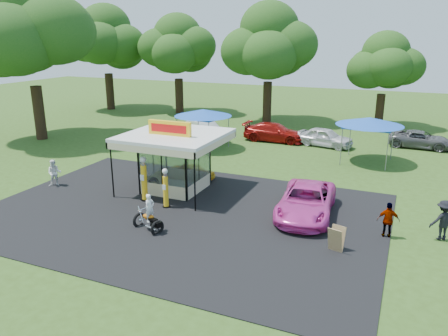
{
  "coord_description": "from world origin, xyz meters",
  "views": [
    {
      "loc": [
        10.14,
        -16.15,
        8.74
      ],
      "look_at": [
        1.5,
        4.0,
        2.03
      ],
      "focal_mm": 35.0,
      "sensor_mm": 36.0,
      "label": 1
    }
  ],
  "objects": [
    {
      "name": "motorcycle",
      "position": [
        -0.36,
        -0.43,
        0.73
      ],
      "size": [
        1.67,
        1.18,
        1.89
      ],
      "rotation": [
        0.0,
        0.0,
        -0.33
      ],
      "color": "black",
      "rests_on": "ground"
    },
    {
      "name": "gas_pump_left",
      "position": [
        -2.67,
        2.73,
        1.21
      ],
      "size": [
        0.47,
        0.47,
        2.52
      ],
      "color": "black",
      "rests_on": "ground"
    },
    {
      "name": "bg_car_a",
      "position": [
        -6.16,
        17.51,
        0.81
      ],
      "size": [
        5.12,
        3.95,
        1.62
      ],
      "primitive_type": "imported",
      "rotation": [
        0.0,
        0.0,
        1.05
      ],
      "color": "white",
      "rests_on": "ground"
    },
    {
      "name": "gas_station_kiosk",
      "position": [
        -2.0,
        4.99,
        1.78
      ],
      "size": [
        5.4,
        5.4,
        4.18
      ],
      "color": "white",
      "rests_on": "ground"
    },
    {
      "name": "ground",
      "position": [
        0.0,
        0.0,
        0.0
      ],
      "size": [
        120.0,
        120.0,
        0.0
      ],
      "primitive_type": "plane",
      "color": "#2F4A17",
      "rests_on": "ground"
    },
    {
      "name": "bg_car_d",
      "position": [
        11.2,
        21.5,
        0.68
      ],
      "size": [
        4.98,
        2.49,
        1.36
      ],
      "primitive_type": "imported",
      "rotation": [
        0.0,
        0.0,
        1.52
      ],
      "color": "#505052",
      "rests_on": "ground"
    },
    {
      "name": "pink_sedan",
      "position": [
        5.9,
        4.19,
        0.77
      ],
      "size": [
        3.05,
        5.76,
        1.54
      ],
      "primitive_type": "imported",
      "rotation": [
        0.0,
        0.0,
        0.09
      ],
      "color": "#DD3CA6",
      "rests_on": "ground"
    },
    {
      "name": "oak_far_a",
      "position": [
        -23.61,
        27.38,
        7.64
      ],
      "size": [
        10.12,
        10.12,
        12.0
      ],
      "color": "black",
      "rests_on": "ground"
    },
    {
      "name": "asphalt_apron",
      "position": [
        0.0,
        2.0,
        0.02
      ],
      "size": [
        20.0,
        14.0,
        0.04
      ],
      "primitive_type": "cube",
      "color": "black",
      "rests_on": "ground"
    },
    {
      "name": "tent_west",
      "position": [
        -4.77,
        14.42,
        2.86
      ],
      "size": [
        4.52,
        4.52,
        3.16
      ],
      "rotation": [
        0.0,
        0.0,
        -0.13
      ],
      "color": "gray",
      "rests_on": "ground"
    },
    {
      "name": "spectator_east_a",
      "position": [
        12.05,
        3.91,
        0.92
      ],
      "size": [
        1.38,
        1.19,
        1.85
      ],
      "primitive_type": "imported",
      "rotation": [
        0.0,
        0.0,
        3.67
      ],
      "color": "black",
      "rests_on": "ground"
    },
    {
      "name": "oak_far_b",
      "position": [
        -14.58,
        28.34,
        6.93
      ],
      "size": [
        9.1,
        9.1,
        10.86
      ],
      "color": "black",
      "rests_on": "ground"
    },
    {
      "name": "gas_pump_right",
      "position": [
        -1.1,
        2.33,
        1.03
      ],
      "size": [
        0.4,
        0.4,
        2.15
      ],
      "color": "black",
      "rests_on": "ground"
    },
    {
      "name": "bg_car_b",
      "position": [
        -0.27,
        19.04,
        0.77
      ],
      "size": [
        5.32,
        2.19,
        1.54
      ],
      "primitive_type": "imported",
      "rotation": [
        0.0,
        0.0,
        1.58
      ],
      "color": "maroon",
      "rests_on": "ground"
    },
    {
      "name": "bg_car_c",
      "position": [
        4.05,
        18.92,
        0.76
      ],
      "size": [
        4.73,
        2.63,
        1.52
      ],
      "primitive_type": "imported",
      "rotation": [
        0.0,
        0.0,
        1.38
      ],
      "color": "silver",
      "rests_on": "ground"
    },
    {
      "name": "spectator_west",
      "position": [
        -8.98,
        2.68,
        0.82
      ],
      "size": [
        1.01,
        0.97,
        1.64
      ],
      "primitive_type": "imported",
      "rotation": [
        0.0,
        0.0,
        0.6
      ],
      "color": "white",
      "rests_on": "ground"
    },
    {
      "name": "spare_tires",
      "position": [
        -3.23,
        4.51,
        0.36
      ],
      "size": [
        0.91,
        0.74,
        0.73
      ],
      "rotation": [
        0.0,
        0.0,
        0.37
      ],
      "color": "black",
      "rests_on": "ground"
    },
    {
      "name": "kiosk_car",
      "position": [
        -2.0,
        7.2,
        0.48
      ],
      "size": [
        2.82,
        1.13,
        0.96
      ],
      "primitive_type": "imported",
      "rotation": [
        0.0,
        0.0,
        1.57
      ],
      "color": "yellow",
      "rests_on": "ground"
    },
    {
      "name": "spectator_east_b",
      "position": [
        9.82,
        3.17,
        0.83
      ],
      "size": [
        1.03,
        0.55,
        1.66
      ],
      "primitive_type": "imported",
      "rotation": [
        0.0,
        0.0,
        3.3
      ],
      "color": "gray",
      "rests_on": "ground"
    },
    {
      "name": "a_frame_sign",
      "position": [
        7.93,
        0.92,
        0.55
      ],
      "size": [
        0.66,
        0.68,
        1.09
      ],
      "rotation": [
        0.0,
        0.0,
        -0.26
      ],
      "color": "#593819",
      "rests_on": "ground"
    },
    {
      "name": "oak_far_d",
      "position": [
        7.41,
        29.03,
        5.71
      ],
      "size": [
        7.52,
        7.52,
        8.95
      ],
      "color": "black",
      "rests_on": "ground"
    },
    {
      "name": "oak_near",
      "position": [
        -19.24,
        11.86,
        8.5
      ],
      "size": [
        11.79,
        11.79,
        13.57
      ],
      "color": "black",
      "rests_on": "ground"
    },
    {
      "name": "oak_far_c",
      "position": [
        -3.54,
        27.06,
        7.44
      ],
      "size": [
        9.95,
        9.95,
        11.73
      ],
      "color": "black",
      "rests_on": "ground"
    },
    {
      "name": "tent_east",
      "position": [
        7.64,
        15.44,
        2.93
      ],
      "size": [
        4.63,
        4.63,
        3.24
      ],
      "rotation": [
        0.0,
        0.0,
        -0.06
      ],
      "color": "gray",
      "rests_on": "ground"
    }
  ]
}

